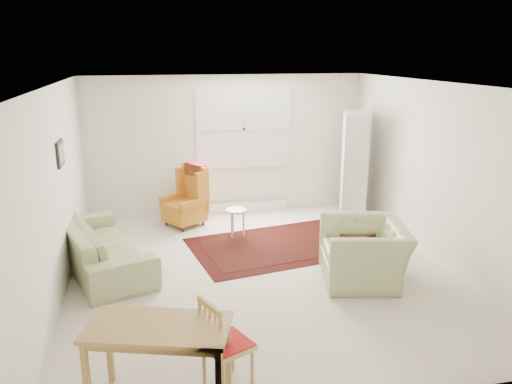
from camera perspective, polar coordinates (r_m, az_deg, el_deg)
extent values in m
cube|color=beige|center=(6.85, 0.54, -9.16)|extent=(5.00, 5.50, 0.01)
cube|color=white|center=(6.22, 0.61, 12.21)|extent=(5.00, 5.50, 0.01)
cube|color=silver|center=(9.06, -3.34, 5.34)|extent=(5.00, 0.04, 2.50)
cube|color=silver|center=(3.94, 9.67, -9.01)|extent=(5.00, 0.04, 2.50)
cube|color=silver|center=(6.37, -21.93, -0.29)|extent=(0.04, 5.50, 2.50)
cube|color=silver|center=(7.38, 19.87, 2.01)|extent=(0.04, 5.50, 2.50)
cube|color=white|center=(9.04, -1.45, 7.27)|extent=(1.72, 0.06, 1.42)
cube|color=white|center=(9.04, -1.45, 7.26)|extent=(1.60, 0.02, 1.30)
cube|color=silver|center=(9.31, -1.32, -1.71)|extent=(1.60, 0.12, 0.18)
cube|color=black|center=(6.76, -21.46, 4.13)|extent=(0.03, 0.42, 0.32)
cube|color=#9A9347|center=(6.75, -21.34, 4.14)|extent=(0.01, 0.34, 0.24)
imported|color=#939E69|center=(7.16, -17.33, -4.86)|extent=(1.57, 2.41, 0.91)
imported|color=#939E69|center=(6.63, 12.25, -6.10)|extent=(1.25, 1.37, 0.91)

